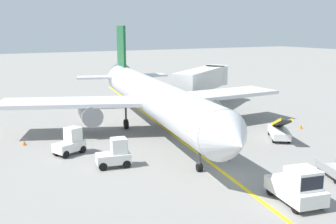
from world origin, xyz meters
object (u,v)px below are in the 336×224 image
(pushback_tug, at_px, (298,187))
(baggage_cart_loaded, at_px, (336,170))
(baggage_tug_by_cargo_door, at_px, (71,142))
(jet_bridge, at_px, (205,79))
(baggage_tug_near_wing, at_px, (115,154))
(safety_cone_nose_left, at_px, (187,114))
(safety_cone_tail_area, at_px, (187,125))
(airliner, at_px, (151,96))
(safety_cone_wingtip_right, at_px, (301,126))
(belt_loader_forward_hold, at_px, (279,131))
(safety_cone_wingtip_left, at_px, (24,143))
(ground_crew_marshaller, at_px, (229,149))
(safety_cone_nose_right, at_px, (69,132))

(pushback_tug, distance_m, baggage_cart_loaded, 5.66)
(baggage_tug_by_cargo_door, bearing_deg, jet_bridge, 29.51)
(pushback_tug, distance_m, baggage_tug_by_cargo_door, 17.64)
(baggage_tug_near_wing, xyz_separation_m, safety_cone_nose_left, (13.38, 12.23, -0.71))
(safety_cone_nose_left, bearing_deg, safety_cone_tail_area, -121.29)
(jet_bridge, relative_size, safety_cone_tail_area, 26.83)
(baggage_tug_near_wing, relative_size, baggage_tug_by_cargo_door, 0.95)
(airliner, xyz_separation_m, safety_cone_tail_area, (3.74, -0.43, -3.20))
(baggage_tug_near_wing, xyz_separation_m, safety_cone_wingtip_right, (20.30, 1.78, -0.71))
(belt_loader_forward_hold, height_order, baggage_cart_loaded, belt_loader_forward_hold)
(airliner, xyz_separation_m, safety_cone_wingtip_left, (-11.77, 0.67, -3.20))
(baggage_tug_near_wing, bearing_deg, baggage_cart_loaded, -36.43)
(baggage_tug_near_wing, xyz_separation_m, ground_crew_marshaller, (7.97, -2.79, -0.02))
(belt_loader_forward_hold, height_order, safety_cone_nose_right, belt_loader_forward_hold)
(airliner, bearing_deg, jet_bridge, 34.67)
(safety_cone_wingtip_right, bearing_deg, safety_cone_nose_right, 157.02)
(safety_cone_nose_right, relative_size, safety_cone_tail_area, 1.00)
(ground_crew_marshaller, xyz_separation_m, safety_cone_tail_area, (2.68, 10.54, -0.69))
(baggage_cart_loaded, bearing_deg, safety_cone_nose_right, 123.01)
(safety_cone_wingtip_left, relative_size, safety_cone_tail_area, 1.00)
(pushback_tug, xyz_separation_m, safety_cone_nose_left, (6.58, 22.95, -0.77))
(baggage_tug_near_wing, bearing_deg, safety_cone_tail_area, 36.03)
(jet_bridge, height_order, baggage_tug_by_cargo_door, jet_bridge)
(baggage_tug_near_wing, height_order, safety_cone_tail_area, baggage_tug_near_wing)
(pushback_tug, distance_m, safety_cone_tail_area, 18.89)
(baggage_cart_loaded, xyz_separation_m, safety_cone_tail_area, (-1.51, 16.73, -0.25))
(baggage_tug_near_wing, xyz_separation_m, safety_cone_wingtip_left, (-4.85, 8.84, -0.71))
(safety_cone_tail_area, bearing_deg, safety_cone_wingtip_left, 175.96)
(safety_cone_nose_left, relative_size, safety_cone_nose_right, 1.00)
(jet_bridge, relative_size, safety_cone_wingtip_left, 26.83)
(baggage_tug_near_wing, relative_size, safety_cone_wingtip_left, 5.90)
(baggage_tug_near_wing, bearing_deg, ground_crew_marshaller, -19.29)
(jet_bridge, height_order, safety_cone_nose_right, jet_bridge)
(ground_crew_marshaller, bearing_deg, safety_cone_wingtip_right, 20.33)
(airliner, xyz_separation_m, jet_bridge, (11.37, 7.87, 0.12))
(airliner, height_order, pushback_tug, airliner)
(baggage_tug_by_cargo_door, height_order, ground_crew_marshaller, baggage_tug_by_cargo_door)
(airliner, relative_size, pushback_tug, 9.04)
(baggage_tug_by_cargo_door, relative_size, safety_cone_tail_area, 6.18)
(ground_crew_marshaller, bearing_deg, safety_cone_tail_area, 75.72)
(pushback_tug, distance_m, safety_cone_wingtip_right, 18.41)
(airliner, xyz_separation_m, safety_cone_nose_left, (6.46, 4.05, -3.20))
(safety_cone_wingtip_right, xyz_separation_m, safety_cone_tail_area, (-9.64, 5.97, 0.00))
(jet_bridge, bearing_deg, safety_cone_wingtip_left, -162.72)
(ground_crew_marshaller, height_order, safety_cone_wingtip_left, ground_crew_marshaller)
(baggage_tug_near_wing, distance_m, baggage_tug_by_cargo_door, 4.98)
(airliner, relative_size, safety_cone_nose_right, 80.02)
(pushback_tug, height_order, safety_cone_wingtip_right, pushback_tug)
(pushback_tug, bearing_deg, airliner, 89.65)
(baggage_tug_near_wing, distance_m, safety_cone_tail_area, 13.20)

